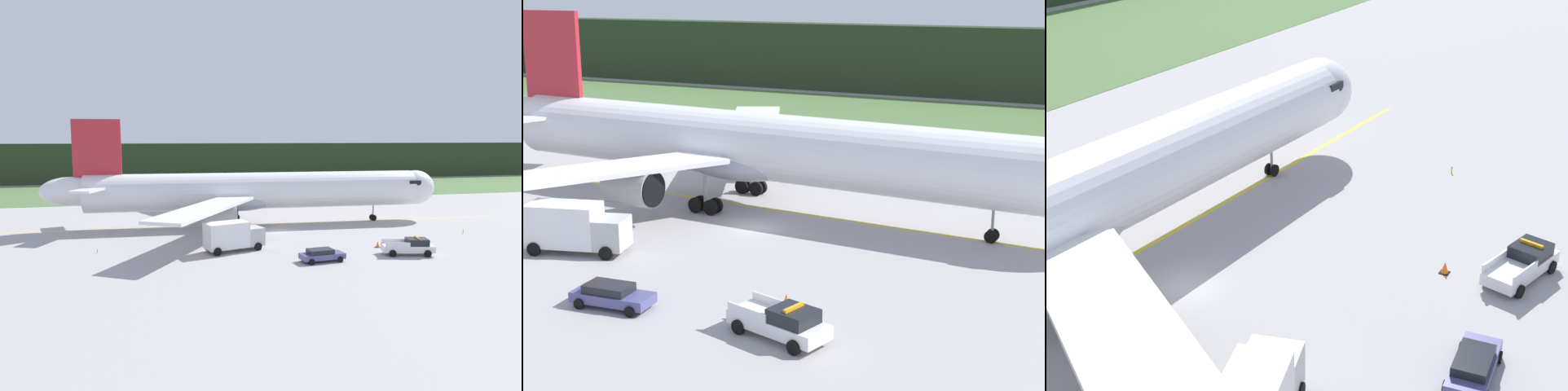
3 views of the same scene
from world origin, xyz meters
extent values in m
plane|color=#A4A0A0|center=(0.00, 0.00, 0.00)|extent=(320.00, 320.00, 0.00)
cube|color=yellow|center=(-1.69, 5.29, 0.00)|extent=(75.26, 4.15, 0.01)
cylinder|color=white|center=(-1.69, 5.29, 4.93)|extent=(47.30, 7.59, 5.19)
ellipsoid|color=white|center=(22.86, 4.04, 4.93)|extent=(5.97, 5.47, 5.19)
ellipsoid|color=#ADB0C0|center=(-4.04, 5.42, 3.51)|extent=(10.29, 5.96, 2.85)
cube|color=black|center=(21.63, 4.10, 5.84)|extent=(2.05, 5.02, 0.70)
cube|color=white|center=(-10.34, -5.92, 4.28)|extent=(14.90, 20.50, 0.35)
cylinder|color=#A3A3A3|center=(-8.15, -3.07, 2.90)|extent=(3.92, 2.95, 2.76)
cylinder|color=black|center=(-6.22, -3.17, 2.90)|extent=(0.25, 2.54, 2.54)
cylinder|color=gray|center=(16.18, 4.38, 1.62)|extent=(0.20, 0.20, 2.34)
cylinder|color=black|center=(16.20, 4.64, 0.45)|extent=(0.91, 0.27, 0.90)
cylinder|color=black|center=(16.17, 4.12, 0.45)|extent=(0.91, 0.27, 0.90)
cylinder|color=gray|center=(-5.21, 2.10, 1.77)|extent=(0.28, 0.28, 2.34)
cylinder|color=black|center=(-4.50, 2.41, 0.60)|extent=(1.21, 0.36, 1.20)
cylinder|color=black|center=(-4.53, 1.71, 0.60)|extent=(1.21, 0.36, 1.20)
cylinder|color=black|center=(-5.89, 2.48, 0.60)|extent=(1.21, 0.36, 1.20)
cylinder|color=black|center=(-5.93, 1.78, 0.60)|extent=(1.21, 0.36, 1.20)
cube|color=silver|center=(9.99, -15.83, 0.73)|extent=(5.69, 3.27, 0.70)
cube|color=black|center=(10.92, -16.08, 1.43)|extent=(2.54, 2.29, 0.70)
cube|color=silver|center=(8.98, -14.60, 1.31)|extent=(2.52, 0.75, 0.45)
cube|color=silver|center=(8.51, -16.40, 1.31)|extent=(2.52, 0.75, 0.45)
cube|color=orange|center=(10.92, -16.08, 1.86)|extent=(0.54, 1.38, 0.16)
cylinder|color=black|center=(12.01, -15.33, 0.38)|extent=(0.80, 0.43, 0.76)
cylinder|color=black|center=(11.50, -17.26, 0.38)|extent=(0.80, 0.43, 0.76)
cylinder|color=black|center=(8.48, -14.40, 0.38)|extent=(0.80, 0.43, 0.76)
cylinder|color=black|center=(7.97, -16.33, 0.38)|extent=(0.80, 0.43, 0.76)
cube|color=#B8BAB8|center=(-5.45, -9.04, 1.45)|extent=(2.49, 2.83, 2.00)
cylinder|color=black|center=(-5.78, -7.89, 0.45)|extent=(0.94, 0.50, 0.90)
cube|color=#4A4A80|center=(0.13, -16.25, 0.57)|extent=(4.64, 2.20, 0.55)
cube|color=black|center=(-0.09, -16.27, 1.08)|extent=(2.65, 1.80, 0.45)
cylinder|color=black|center=(1.61, -15.20, 0.30)|extent=(0.61, 0.24, 0.60)
cylinder|color=black|center=(1.78, -17.01, 0.30)|extent=(0.61, 0.24, 0.60)
cylinder|color=black|center=(-1.52, -15.49, 0.30)|extent=(0.61, 0.24, 0.60)
cube|color=black|center=(8.53, -11.93, 0.01)|extent=(0.56, 0.56, 0.03)
cone|color=orange|center=(8.53, -11.93, 0.37)|extent=(0.43, 0.43, 0.67)
cylinder|color=yellow|center=(23.21, -7.28, 0.19)|extent=(0.10, 0.10, 0.39)
sphere|color=blue|center=(23.21, -7.28, 0.44)|extent=(0.12, 0.12, 0.12)
camera|label=1|loc=(-16.76, -59.86, 12.41)|focal=32.36mm
camera|label=2|loc=(26.48, -48.93, 16.95)|focal=55.52mm
camera|label=3|loc=(-27.54, -23.04, 21.32)|focal=51.10mm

